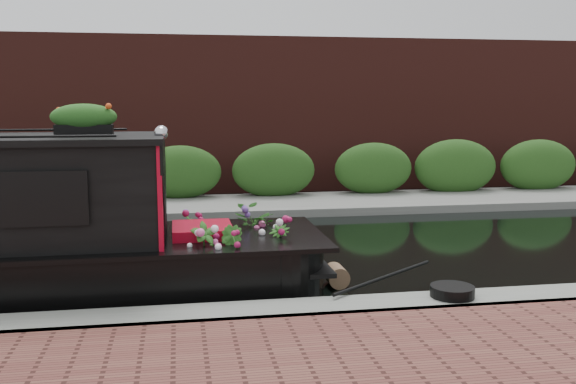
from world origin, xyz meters
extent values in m
plane|color=black|center=(0.00, 0.00, 0.00)|extent=(80.00, 80.00, 0.00)
cube|color=gray|center=(0.00, -3.30, 0.00)|extent=(40.00, 0.60, 0.50)
cube|color=slate|center=(0.00, 4.20, 0.00)|extent=(40.00, 2.40, 0.34)
cube|color=#264F1A|center=(0.00, 5.10, 0.00)|extent=(40.00, 1.10, 2.80)
cube|color=#4A1D19|center=(0.00, 7.20, 0.00)|extent=(40.00, 1.00, 8.00)
cube|color=#A9061D|center=(-0.40, -1.82, 1.30)|extent=(0.06, 1.60, 1.24)
cube|color=black|center=(-1.61, -2.64, 1.37)|extent=(0.82, 0.03, 0.50)
cube|color=#A9061D|center=(0.08, -1.82, 0.64)|extent=(0.74, 0.83, 0.46)
sphere|color=silver|center=(-0.39, -1.95, 2.02)|extent=(0.16, 0.16, 0.16)
sphere|color=silver|center=(-0.39, -1.69, 2.02)|extent=(0.16, 0.16, 0.16)
cube|color=black|center=(-1.28, -1.82, 2.06)|extent=(0.66, 0.21, 0.13)
ellipsoid|color=#E94E19|center=(-1.28, -1.82, 2.23)|extent=(0.73, 0.22, 0.22)
imported|color=#2B6321|center=(0.08, -2.41, 0.71)|extent=(0.37, 0.30, 0.61)
imported|color=#2B6321|center=(0.40, -2.44, 0.69)|extent=(0.39, 0.39, 0.55)
imported|color=#2B6321|center=(0.81, -1.29, 0.71)|extent=(0.54, 0.47, 0.60)
imported|color=#2B6321|center=(1.01, -2.04, 0.65)|extent=(0.36, 0.36, 0.47)
imported|color=#2B6321|center=(-0.05, -1.20, 0.65)|extent=(0.26, 0.30, 0.47)
cylinder|color=brown|center=(1.80, -1.82, 0.14)|extent=(0.28, 0.37, 0.28)
cylinder|color=black|center=(2.77, -3.25, 0.31)|extent=(0.49, 0.49, 0.12)
camera|label=1|loc=(-0.19, -9.71, 2.43)|focal=40.00mm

